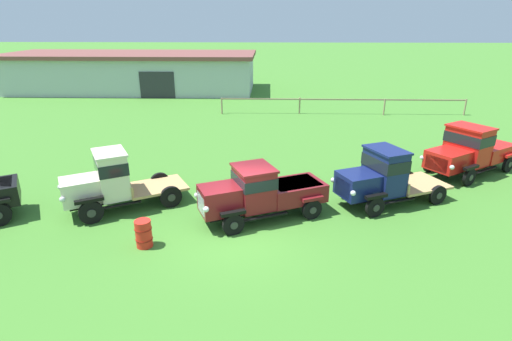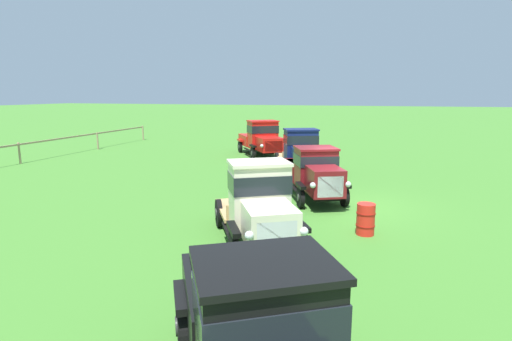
{
  "view_description": "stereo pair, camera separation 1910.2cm",
  "coord_description": "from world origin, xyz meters",
  "px_view_note": "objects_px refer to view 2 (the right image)",
  "views": [
    {
      "loc": [
        0.89,
        -11.88,
        6.88
      ],
      "look_at": [
        0.4,
        3.58,
        1.0
      ],
      "focal_mm": 28.0,
      "sensor_mm": 36.0,
      "label": 1
    },
    {
      "loc": [
        -14.54,
        -1.0,
        4.04
      ],
      "look_at": [
        0.4,
        3.58,
        1.0
      ],
      "focal_mm": 28.0,
      "sensor_mm": 36.0,
      "label": 2
    }
  ],
  "objects_px": {
    "vintage_truck_far_side": "(301,151)",
    "oil_drum_beside_row": "(366,219)",
    "vintage_truck_foreground_near": "(257,339)",
    "vintage_truck_midrow_center": "(313,171)",
    "vintage_truck_back_of_row": "(262,138)",
    "vintage_truck_second_in_line": "(260,206)"
  },
  "relations": [
    {
      "from": "vintage_truck_foreground_near",
      "to": "vintage_truck_far_side",
      "type": "xyz_separation_m",
      "value": [
        15.72,
        2.43,
        0.01
      ]
    },
    {
      "from": "vintage_truck_back_of_row",
      "to": "oil_drum_beside_row",
      "type": "distance_m",
      "value": 15.16
    },
    {
      "from": "vintage_truck_far_side",
      "to": "vintage_truck_back_of_row",
      "type": "bearing_deg",
      "value": 35.25
    },
    {
      "from": "vintage_truck_second_in_line",
      "to": "vintage_truck_back_of_row",
      "type": "height_order",
      "value": "vintage_truck_second_in_line"
    },
    {
      "from": "vintage_truck_far_side",
      "to": "oil_drum_beside_row",
      "type": "relative_size",
      "value": 5.43
    },
    {
      "from": "vintage_truck_foreground_near",
      "to": "vintage_truck_second_in_line",
      "type": "relative_size",
      "value": 1.01
    },
    {
      "from": "vintage_truck_midrow_center",
      "to": "vintage_truck_far_side",
      "type": "xyz_separation_m",
      "value": [
        4.67,
        1.37,
        0.1
      ]
    },
    {
      "from": "vintage_truck_midrow_center",
      "to": "oil_drum_beside_row",
      "type": "bearing_deg",
      "value": -150.24
    },
    {
      "from": "vintage_truck_foreground_near",
      "to": "vintage_truck_back_of_row",
      "type": "height_order",
      "value": "vintage_truck_back_of_row"
    },
    {
      "from": "vintage_truck_far_side",
      "to": "vintage_truck_back_of_row",
      "type": "relative_size",
      "value": 0.97
    },
    {
      "from": "vintage_truck_foreground_near",
      "to": "oil_drum_beside_row",
      "type": "relative_size",
      "value": 5.24
    },
    {
      "from": "vintage_truck_midrow_center",
      "to": "oil_drum_beside_row",
      "type": "height_order",
      "value": "vintage_truck_midrow_center"
    },
    {
      "from": "vintage_truck_far_side",
      "to": "oil_drum_beside_row",
      "type": "xyz_separation_m",
      "value": [
        -8.36,
        -3.48,
        -0.69
      ]
    },
    {
      "from": "vintage_truck_midrow_center",
      "to": "vintage_truck_far_side",
      "type": "distance_m",
      "value": 4.86
    },
    {
      "from": "vintage_truck_midrow_center",
      "to": "vintage_truck_back_of_row",
      "type": "relative_size",
      "value": 0.95
    },
    {
      "from": "vintage_truck_foreground_near",
      "to": "vintage_truck_midrow_center",
      "type": "relative_size",
      "value": 0.99
    },
    {
      "from": "vintage_truck_foreground_near",
      "to": "vintage_truck_back_of_row",
      "type": "bearing_deg",
      "value": 16.11
    },
    {
      "from": "vintage_truck_second_in_line",
      "to": "vintage_truck_back_of_row",
      "type": "relative_size",
      "value": 0.92
    },
    {
      "from": "vintage_truck_foreground_near",
      "to": "vintage_truck_back_of_row",
      "type": "relative_size",
      "value": 0.93
    },
    {
      "from": "vintage_truck_back_of_row",
      "to": "vintage_truck_far_side",
      "type": "bearing_deg",
      "value": -144.75
    },
    {
      "from": "vintage_truck_midrow_center",
      "to": "oil_drum_beside_row",
      "type": "xyz_separation_m",
      "value": [
        -3.69,
        -2.11,
        -0.59
      ]
    },
    {
      "from": "vintage_truck_back_of_row",
      "to": "vintage_truck_foreground_near",
      "type": "bearing_deg",
      "value": -163.89
    }
  ]
}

